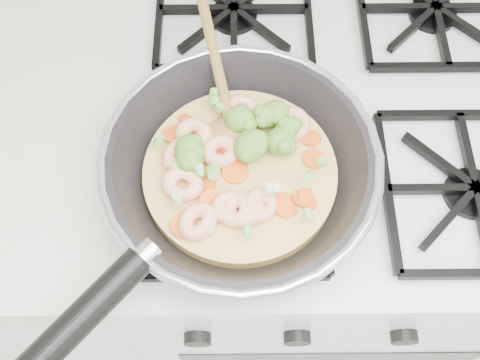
{
  "coord_description": "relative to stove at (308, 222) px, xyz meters",
  "views": [
    {
      "loc": [
        -0.15,
        1.24,
        1.55
      ],
      "look_at": [
        -0.14,
        1.56,
        0.93
      ],
      "focal_mm": 42.37,
      "sensor_mm": 36.0,
      "label": 1
    }
  ],
  "objects": [
    {
      "name": "stove",
      "position": [
        0.0,
        0.0,
        0.0
      ],
      "size": [
        0.6,
        0.6,
        0.92
      ],
      "color": "silver",
      "rests_on": "ground"
    },
    {
      "name": "skillet",
      "position": [
        -0.15,
        -0.14,
        0.5
      ],
      "size": [
        0.39,
        0.56,
        0.09
      ],
      "rotation": [
        0.0,
        0.0,
        -0.13
      ],
      "color": "black",
      "rests_on": "stove"
    }
  ]
}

